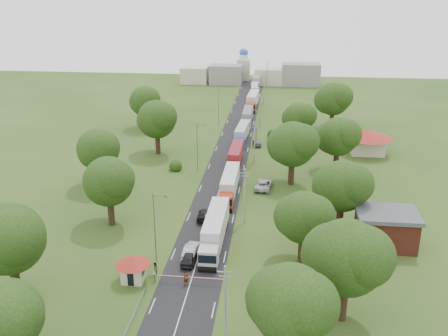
# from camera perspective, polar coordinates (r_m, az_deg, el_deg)

# --- Properties ---
(ground) EXTENTS (260.00, 260.00, 0.00)m
(ground) POSITION_cam_1_polar(r_m,az_deg,el_deg) (85.88, -0.99, -3.98)
(ground) COLOR #264416
(ground) RESTS_ON ground
(road) EXTENTS (8.00, 200.00, 0.04)m
(road) POSITION_cam_1_polar(r_m,az_deg,el_deg) (104.32, 0.40, 0.49)
(road) COLOR black
(road) RESTS_ON ground
(boom_barrier) EXTENTS (9.22, 0.35, 1.18)m
(boom_barrier) POSITION_cam_1_polar(r_m,az_deg,el_deg) (63.89, -5.15, -12.32)
(boom_barrier) COLOR slate
(boom_barrier) RESTS_ON ground
(guard_booth) EXTENTS (4.40, 4.40, 3.45)m
(guard_booth) POSITION_cam_1_polar(r_m,az_deg,el_deg) (64.53, -10.37, -10.91)
(guard_booth) COLOR beige
(guard_booth) RESTS_ON ground
(guard_rail) EXTENTS (0.10, 17.00, 1.70)m
(guard_rail) POSITION_cam_1_polar(r_m,az_deg,el_deg) (57.32, -10.92, -18.04)
(guard_rail) COLOR slate
(guard_rail) RESTS_ON ground
(info_sign) EXTENTS (0.12, 3.10, 4.10)m
(info_sign) POSITION_cam_1_polar(r_m,az_deg,el_deg) (117.30, 3.71, 4.22)
(info_sign) COLOR slate
(info_sign) RESTS_ON ground
(pole_0) EXTENTS (1.60, 0.24, 9.00)m
(pole_0) POSITION_cam_1_polar(r_m,az_deg,el_deg) (52.64, 0.12, -15.15)
(pole_0) COLOR gray
(pole_0) RESTS_ON ground
(pole_1) EXTENTS (1.60, 0.24, 9.00)m
(pole_1) POSITION_cam_1_polar(r_m,az_deg,el_deg) (77.12, 2.39, -3.10)
(pole_1) COLOR gray
(pole_1) RESTS_ON ground
(pole_2) EXTENTS (1.60, 0.24, 9.00)m
(pole_2) POSITION_cam_1_polar(r_m,az_deg,el_deg) (103.40, 3.50, 3.00)
(pole_2) COLOR gray
(pole_2) RESTS_ON ground
(pole_3) EXTENTS (1.60, 0.24, 9.00)m
(pole_3) POSITION_cam_1_polar(r_m,az_deg,el_deg) (130.40, 4.17, 6.61)
(pole_3) COLOR gray
(pole_3) RESTS_ON ground
(pole_4) EXTENTS (1.60, 0.24, 9.00)m
(pole_4) POSITION_cam_1_polar(r_m,az_deg,el_deg) (157.75, 4.61, 8.97)
(pole_4) COLOR gray
(pole_4) RESTS_ON ground
(pole_5) EXTENTS (1.60, 0.24, 9.00)m
(pole_5) POSITION_cam_1_polar(r_m,az_deg,el_deg) (185.29, 4.92, 10.63)
(pole_5) COLOR gray
(pole_5) RESTS_ON ground
(lamp_0) EXTENTS (2.03, 0.22, 10.00)m
(lamp_0) POSITION_cam_1_polar(r_m,az_deg,el_deg) (66.67, -7.82, -6.37)
(lamp_0) COLOR slate
(lamp_0) RESTS_ON ground
(lamp_1) EXTENTS (2.03, 0.22, 10.00)m
(lamp_1) POSITION_cam_1_polar(r_m,az_deg,el_deg) (98.54, -2.99, 2.67)
(lamp_1) COLOR slate
(lamp_1) RESTS_ON ground
(lamp_2) EXTENTS (2.03, 0.22, 10.00)m
(lamp_2) POSITION_cam_1_polar(r_m,az_deg,el_deg) (132.00, -0.55, 7.21)
(lamp_2) COLOR slate
(lamp_2) RESTS_ON ground
(tree_0) EXTENTS (8.80, 8.80, 11.07)m
(tree_0) POSITION_cam_1_polar(r_m,az_deg,el_deg) (48.68, 7.63, -14.99)
(tree_0) COLOR #382616
(tree_0) RESTS_ON ground
(tree_1) EXTENTS (9.60, 9.60, 12.05)m
(tree_1) POSITION_cam_1_polar(r_m,az_deg,el_deg) (55.65, 13.81, -9.81)
(tree_1) COLOR #382616
(tree_1) RESTS_ON ground
(tree_2) EXTENTS (8.00, 8.00, 10.10)m
(tree_2) POSITION_cam_1_polar(r_m,az_deg,el_deg) (66.41, 9.09, -5.54)
(tree_2) COLOR #382616
(tree_2) RESTS_ON ground
(tree_3) EXTENTS (8.80, 8.80, 11.07)m
(tree_3) POSITION_cam_1_polar(r_m,az_deg,el_deg) (75.87, 13.36, -1.98)
(tree_3) COLOR #382616
(tree_3) RESTS_ON ground
(tree_4) EXTENTS (9.60, 9.60, 12.05)m
(tree_4) POSITION_cam_1_polar(r_m,az_deg,el_deg) (92.06, 7.85, 2.74)
(tree_4) COLOR #382616
(tree_4) RESTS_ON ground
(tree_5) EXTENTS (8.80, 8.80, 11.07)m
(tree_5) POSITION_cam_1_polar(r_m,az_deg,el_deg) (100.54, 12.89, 3.54)
(tree_5) COLOR #382616
(tree_5) RESTS_ON ground
(tree_6) EXTENTS (8.00, 8.00, 10.10)m
(tree_6) POSITION_cam_1_polar(r_m,az_deg,el_deg) (116.50, 8.59, 5.76)
(tree_6) COLOR #382616
(tree_6) RESTS_ON ground
(tree_7) EXTENTS (9.60, 9.60, 12.05)m
(tree_7) POSITION_cam_1_polar(r_m,az_deg,el_deg) (131.49, 12.37, 7.72)
(tree_7) COLOR #382616
(tree_7) RESTS_ON ground
(tree_8) EXTENTS (8.00, 8.00, 10.10)m
(tree_8) POSITION_cam_1_polar(r_m,az_deg,el_deg) (51.79, -23.64, -15.18)
(tree_8) COLOR #382616
(tree_8) RESTS_ON ground
(tree_9) EXTENTS (9.60, 9.60, 12.05)m
(tree_9) POSITION_cam_1_polar(r_m,az_deg,el_deg) (62.81, -23.33, -7.35)
(tree_9) COLOR #382616
(tree_9) RESTS_ON ground
(tree_10) EXTENTS (8.80, 8.80, 11.07)m
(tree_10) POSITION_cam_1_polar(r_m,az_deg,el_deg) (77.57, -13.04, -1.46)
(tree_10) COLOR #382616
(tree_10) RESTS_ON ground
(tree_11) EXTENTS (8.80, 8.80, 11.07)m
(tree_11) POSITION_cam_1_polar(r_m,az_deg,el_deg) (93.16, -14.17, 2.11)
(tree_11) COLOR #382616
(tree_11) RESTS_ON ground
(tree_12) EXTENTS (9.60, 9.60, 12.05)m
(tree_12) POSITION_cam_1_polar(r_m,az_deg,el_deg) (109.60, -7.70, 5.57)
(tree_12) COLOR #382616
(tree_12) RESTS_ON ground
(tree_13) EXTENTS (8.80, 8.80, 11.07)m
(tree_13) POSITION_cam_1_polar(r_m,az_deg,el_deg) (130.54, -9.05, 7.57)
(tree_13) COLOR #382616
(tree_13) RESTS_ON ground
(house_brick) EXTENTS (8.60, 6.60, 5.20)m
(house_brick) POSITION_cam_1_polar(r_m,az_deg,el_deg) (74.99, 18.01, -6.57)
(house_brick) COLOR maroon
(house_brick) RESTS_ON ground
(house_cream) EXTENTS (10.08, 10.08, 5.80)m
(house_cream) POSITION_cam_1_polar(r_m,az_deg,el_deg) (113.96, 16.16, 3.31)
(house_cream) COLOR beige
(house_cream) RESTS_ON ground
(distant_town) EXTENTS (52.00, 8.00, 8.00)m
(distant_town) POSITION_cam_1_polar(r_m,az_deg,el_deg) (190.59, 3.48, 10.56)
(distant_town) COLOR gray
(distant_town) RESTS_ON ground
(church) EXTENTS (5.00, 5.00, 12.30)m
(church) POSITION_cam_1_polar(r_m,az_deg,el_deg) (198.46, 2.24, 11.52)
(church) COLOR beige
(church) RESTS_ON ground
(truck_0) EXTENTS (2.63, 15.32, 4.25)m
(truck_0) POSITION_cam_1_polar(r_m,az_deg,el_deg) (71.82, -1.05, -7.07)
(truck_0) COLOR #B9B9B9
(truck_0) RESTS_ON ground
(truck_1) EXTENTS (2.48, 14.37, 3.99)m
(truck_1) POSITION_cam_1_polar(r_m,az_deg,el_deg) (87.90, 0.64, -1.89)
(truck_1) COLOR #9E2B12
(truck_1) RESTS_ON ground
(truck_2) EXTENTS (2.52, 13.69, 3.79)m
(truck_2) POSITION_cam_1_polar(r_m,az_deg,el_deg) (102.67, 1.34, 1.34)
(truck_2) COLOR #BF8516
(truck_2) RESTS_ON ground
(truck_3) EXTENTS (2.90, 13.58, 3.75)m
(truck_3) POSITION_cam_1_polar(r_m,az_deg,el_deg) (118.42, 2.04, 3.90)
(truck_3) COLOR #1B3BA4
(truck_3) RESTS_ON ground
(truck_4) EXTENTS (2.40, 13.97, 3.87)m
(truck_4) POSITION_cam_1_polar(r_m,az_deg,el_deg) (134.18, 2.70, 5.87)
(truck_4) COLOR silver
(truck_4) RESTS_ON ground
(truck_5) EXTENTS (3.30, 15.59, 4.31)m
(truck_5) POSITION_cam_1_polar(r_m,az_deg,el_deg) (153.09, 3.30, 7.74)
(truck_5) COLOR #9D2F18
(truck_5) RESTS_ON ground
(truck_6) EXTENTS (2.99, 13.52, 3.73)m
(truck_6) POSITION_cam_1_polar(r_m,az_deg,el_deg) (169.15, 3.49, 8.82)
(truck_6) COLOR #276A3C
(truck_6) RESTS_ON ground
(truck_7) EXTENTS (2.82, 15.32, 4.24)m
(truck_7) POSITION_cam_1_polar(r_m,az_deg,el_deg) (185.93, 3.76, 9.93)
(truck_7) COLOR #B3B3B3
(truck_7) RESTS_ON ground
(car_lane_front) EXTENTS (1.86, 4.49, 1.52)m
(car_lane_front) POSITION_cam_1_polar(r_m,az_deg,el_deg) (68.08, -4.01, -10.20)
(car_lane_front) COLOR black
(car_lane_front) RESTS_ON ground
(car_lane_mid) EXTENTS (2.06, 5.06, 1.63)m
(car_lane_mid) POSITION_cam_1_polar(r_m,az_deg,el_deg) (69.75, -3.72, -9.34)
(car_lane_mid) COLOR #A3A6AB
(car_lane_mid) RESTS_ON ground
(car_lane_rear) EXTENTS (2.01, 4.83, 1.39)m
(car_lane_rear) POSITION_cam_1_polar(r_m,az_deg,el_deg) (79.90, -2.30, -5.37)
(car_lane_rear) COLOR black
(car_lane_rear) RESTS_ON ground
(car_verge_near) EXTENTS (3.37, 6.16, 1.64)m
(car_verge_near) POSITION_cam_1_polar(r_m,az_deg,el_deg) (91.67, 4.55, -1.88)
(car_verge_near) COLOR silver
(car_verge_near) RESTS_ON ground
(car_verge_far) EXTENTS (2.38, 4.69, 1.53)m
(car_verge_far) POSITION_cam_1_polar(r_m,az_deg,el_deg) (116.40, 3.79, 2.95)
(car_verge_far) COLOR slate
(car_verge_far) RESTS_ON ground
(pedestrian_near) EXTENTS (0.84, 0.81, 1.94)m
(pedestrian_near) POSITION_cam_1_polar(r_m,az_deg,el_deg) (63.39, -4.36, -12.49)
(pedestrian_near) COLOR gray
(pedestrian_near) RESTS_ON ground
(pedestrian_booth) EXTENTS (0.92, 1.03, 1.76)m
(pedestrian_booth) POSITION_cam_1_polar(r_m,az_deg,el_deg) (65.86, -7.88, -11.37)
(pedestrian_booth) COLOR gray
(pedestrian_booth) RESTS_ON ground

